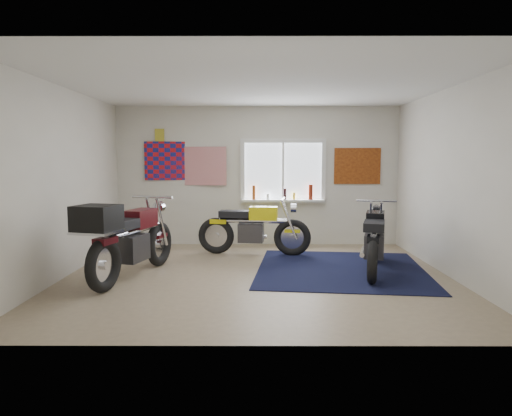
{
  "coord_description": "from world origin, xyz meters",
  "views": [
    {
      "loc": [
        -0.0,
        -6.45,
        1.66
      ],
      "look_at": [
        -0.02,
        0.4,
        0.94
      ],
      "focal_mm": 32.0,
      "sensor_mm": 36.0,
      "label": 1
    }
  ],
  "objects_px": {
    "navy_rug": "(341,269)",
    "yellow_triumph": "(253,230)",
    "maroon_tourer": "(127,239)",
    "black_chrome_bike": "(374,241)"
  },
  "relations": [
    {
      "from": "yellow_triumph",
      "to": "black_chrome_bike",
      "type": "relative_size",
      "value": 1.01
    },
    {
      "from": "navy_rug",
      "to": "black_chrome_bike",
      "type": "xyz_separation_m",
      "value": [
        0.47,
        -0.13,
        0.45
      ]
    },
    {
      "from": "black_chrome_bike",
      "to": "maroon_tourer",
      "type": "height_order",
      "value": "maroon_tourer"
    },
    {
      "from": "navy_rug",
      "to": "yellow_triumph",
      "type": "height_order",
      "value": "yellow_triumph"
    },
    {
      "from": "navy_rug",
      "to": "black_chrome_bike",
      "type": "bearing_deg",
      "value": -15.01
    },
    {
      "from": "yellow_triumph",
      "to": "black_chrome_bike",
      "type": "bearing_deg",
      "value": -26.71
    },
    {
      "from": "maroon_tourer",
      "to": "navy_rug",
      "type": "bearing_deg",
      "value": -63.44
    },
    {
      "from": "yellow_triumph",
      "to": "maroon_tourer",
      "type": "bearing_deg",
      "value": -126.96
    },
    {
      "from": "navy_rug",
      "to": "yellow_triumph",
      "type": "relative_size",
      "value": 1.29
    },
    {
      "from": "navy_rug",
      "to": "black_chrome_bike",
      "type": "relative_size",
      "value": 1.3
    }
  ]
}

